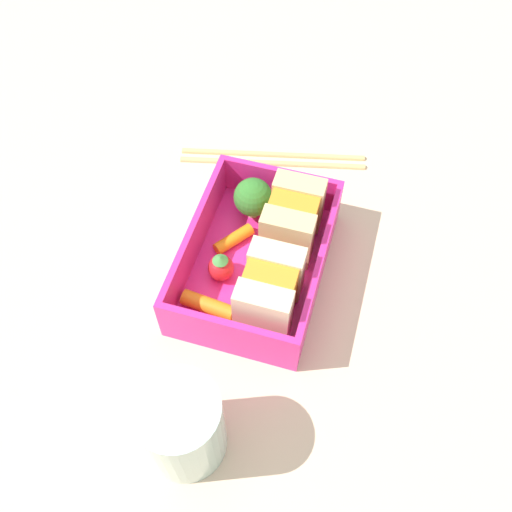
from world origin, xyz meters
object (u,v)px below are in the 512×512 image
(broccoli_floret, at_px, (253,198))
(carrot_stick_left, at_px, (208,305))
(drinking_glass, at_px, (182,427))
(carrot_stick_far_left, at_px, (234,239))
(chopstick_pair, at_px, (273,157))
(strawberry_far_left, at_px, (221,267))
(sandwich_center_left, at_px, (270,290))
(sandwich_left, at_px, (293,219))

(broccoli_floret, xyz_separation_m, carrot_stick_left, (0.12, -0.01, -0.02))
(broccoli_floret, bearing_deg, drinking_glass, 3.14)
(carrot_stick_far_left, height_order, chopstick_pair, carrot_stick_far_left)
(carrot_stick_far_left, xyz_separation_m, chopstick_pair, (-0.13, 0.00, -0.01))
(broccoli_floret, bearing_deg, carrot_stick_left, -3.86)
(strawberry_far_left, height_order, drinking_glass, drinking_glass)
(carrot_stick_far_left, bearing_deg, sandwich_center_left, 41.69)
(sandwich_left, xyz_separation_m, sandwich_center_left, (0.08, 0.00, 0.00))
(drinking_glass, bearing_deg, carrot_stick_left, -169.87)
(carrot_stick_far_left, relative_size, strawberry_far_left, 1.36)
(sandwich_left, bearing_deg, sandwich_center_left, 0.00)
(sandwich_left, height_order, sandwich_center_left, same)
(carrot_stick_left, height_order, chopstick_pair, carrot_stick_left)
(carrot_stick_left, height_order, drinking_glass, drinking_glass)
(broccoli_floret, distance_m, strawberry_far_left, 0.08)
(drinking_glass, bearing_deg, strawberry_far_left, -172.33)
(chopstick_pair, bearing_deg, sandwich_left, 24.17)
(carrot_stick_far_left, bearing_deg, carrot_stick_left, 0.12)
(sandwich_center_left, bearing_deg, drinking_glass, -13.37)
(sandwich_center_left, bearing_deg, carrot_stick_far_left, -138.31)
(sandwich_center_left, bearing_deg, strawberry_far_left, -111.13)
(strawberry_far_left, relative_size, drinking_glass, 0.36)
(carrot_stick_left, bearing_deg, chopstick_pair, 178.78)
(chopstick_pair, bearing_deg, sandwich_center_left, 14.34)
(sandwich_left, distance_m, carrot_stick_left, 0.11)
(sandwich_left, height_order, broccoli_floret, sandwich_left)
(broccoli_floret, relative_size, drinking_glass, 0.54)
(broccoli_floret, xyz_separation_m, strawberry_far_left, (0.08, -0.01, -0.01))
(chopstick_pair, bearing_deg, carrot_stick_left, -1.22)
(broccoli_floret, bearing_deg, sandwich_left, 68.00)
(sandwich_center_left, distance_m, strawberry_far_left, 0.06)
(strawberry_far_left, distance_m, carrot_stick_left, 0.04)
(carrot_stick_left, bearing_deg, sandwich_left, 152.09)
(sandwich_center_left, relative_size, chopstick_pair, 0.32)
(broccoli_floret, bearing_deg, carrot_stick_far_left, -11.41)
(chopstick_pair, bearing_deg, carrot_stick_far_left, -2.02)
(sandwich_center_left, relative_size, strawberry_far_left, 2.15)
(strawberry_far_left, bearing_deg, carrot_stick_left, 0.12)
(drinking_glass, bearing_deg, sandwich_center_left, 166.63)
(strawberry_far_left, height_order, chopstick_pair, strawberry_far_left)
(broccoli_floret, bearing_deg, sandwich_center_left, 24.24)
(sandwich_center_left, relative_size, carrot_stick_far_left, 1.58)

